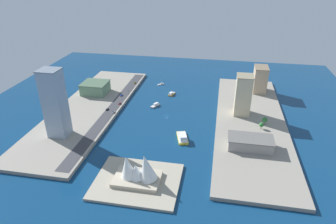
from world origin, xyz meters
TOP-DOWN VIEW (x-y plane):
  - ground_plane at (0.00, 0.00)m, footprint 440.00×440.00m
  - quay_west at (-88.70, 0.00)m, footprint 70.00×240.00m
  - quay_east at (88.70, 0.00)m, footprint 70.00×240.00m
  - peninsula_point at (1.60, 111.01)m, footprint 64.34×52.31m
  - road_strip at (62.03, 0.00)m, footprint 12.19×228.00m
  - sailboat_small_white at (25.07, -89.50)m, footprint 8.72×7.98m
  - yacht_sleek_gray at (17.54, -21.42)m, footprint 9.61×13.18m
  - ferry_yellow_fast at (-23.81, 44.54)m, footprint 14.39×23.88m
  - water_taxi_orange at (4.72, -58.05)m, footprint 7.93×13.64m
  - terminal_long_green at (98.19, -39.96)m, footprint 30.96×28.91m
  - office_block_beige at (-79.22, -14.98)m, footprint 16.94×18.97m
  - carpark_squat_concrete at (-84.69, 51.30)m, footprint 39.42×20.90m
  - apartment_midrise_tan at (-103.17, -82.92)m, footprint 16.26×25.22m
  - tower_tall_glass at (91.22, 61.27)m, footprint 18.32×16.76m
  - van_white at (57.38, 8.80)m, footprint 2.04×4.61m
  - suv_black at (66.49, 3.47)m, footprint 2.07×4.79m
  - hatchback_blue at (63.86, -36.98)m, footprint 2.10×4.59m
  - taxi_yellow_cab at (59.51, -80.16)m, footprint 2.02×4.94m
  - pickup_red at (57.84, -13.55)m, footprint 1.88×4.44m
  - traffic_light_waterfront at (55.12, -40.28)m, footprint 0.36×0.36m
  - opera_landmark at (0.66, 111.01)m, footprint 35.26×23.79m
  - park_tree_cluster at (-99.96, 9.78)m, footprint 8.94×14.22m

SIDE VIEW (x-z plane):
  - ground_plane at x=0.00m, z-range 0.00..0.00m
  - sailboat_small_white at x=25.07m, z-range -5.25..7.03m
  - peninsula_point at x=1.60m, z-range 0.00..2.00m
  - yacht_sleek_gray at x=17.54m, z-range -0.47..3.26m
  - water_taxi_orange at x=4.72m, z-range -0.41..3.32m
  - quay_west at x=-88.70m, z-range 0.00..3.17m
  - quay_east at x=88.70m, z-range 0.00..3.17m
  - ferry_yellow_fast at x=-23.81m, z-range -0.96..5.98m
  - road_strip at x=62.03m, z-range 3.17..3.32m
  - suv_black at x=66.49m, z-range 3.32..4.76m
  - pickup_red at x=57.84m, z-range 3.32..4.85m
  - van_white at x=57.38m, z-range 3.30..4.90m
  - taxi_yellow_cab at x=59.51m, z-range 3.32..4.90m
  - hatchback_blue at x=63.86m, z-range 3.29..5.04m
  - traffic_light_waterfront at x=55.12m, z-range 4.27..10.77m
  - park_tree_cluster at x=-99.96m, z-range 4.17..12.23m
  - carpark_squat_concrete at x=-84.69m, z-range 3.20..13.34m
  - terminal_long_green at x=98.19m, z-range 3.21..16.89m
  - opera_landmark at x=0.66m, z-range -0.99..23.45m
  - apartment_midrise_tan at x=-103.17m, z-range 3.21..35.20m
  - office_block_beige at x=-79.22m, z-range 3.21..46.56m
  - tower_tall_glass at x=91.22m, z-range 3.21..67.86m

